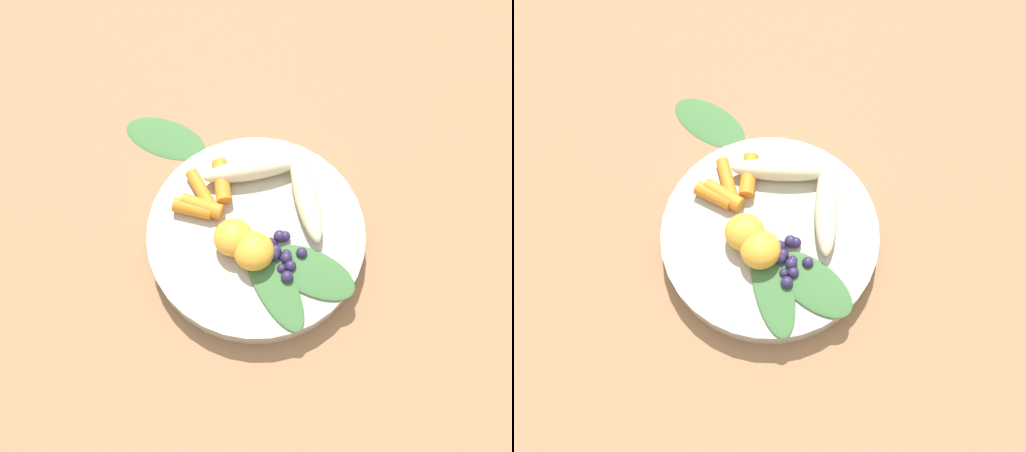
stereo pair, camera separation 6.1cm
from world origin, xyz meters
TOP-DOWN VIEW (x-y plane):
  - ground_plane at (0.00, 0.00)m, footprint 2.40×2.40m
  - bowl at (0.00, 0.00)m, footprint 0.26×0.26m
  - banana_peeled_left at (0.01, -0.07)m, footprint 0.13×0.06m
  - banana_peeled_right at (-0.06, -0.04)m, footprint 0.06×0.13m
  - orange_segment_near at (-0.00, 0.03)m, footprint 0.05×0.05m
  - orange_segment_far at (0.02, 0.02)m, footprint 0.05×0.05m
  - carrot_front at (0.05, -0.06)m, footprint 0.03×0.06m
  - carrot_mid_left at (0.07, -0.04)m, footprint 0.05×0.06m
  - carrot_mid_right at (0.07, -0.02)m, footprint 0.05×0.03m
  - carrot_rear at (0.08, -0.02)m, footprint 0.05×0.03m
  - blueberry_pile at (-0.03, 0.03)m, footprint 0.05×0.06m
  - kale_leaf_left at (-0.02, 0.06)m, footprint 0.11×0.14m
  - kale_leaf_right at (-0.07, 0.05)m, footprint 0.12×0.09m
  - kale_leaf_stray at (0.14, -0.14)m, footprint 0.13×0.09m

SIDE VIEW (x-z plane):
  - ground_plane at x=0.00m, z-range 0.00..0.00m
  - kale_leaf_stray at x=0.14m, z-range 0.00..0.01m
  - bowl at x=0.00m, z-range 0.00..0.03m
  - kale_leaf_left at x=-0.02m, z-range 0.03..0.04m
  - kale_leaf_right at x=-0.07m, z-range 0.03..0.04m
  - blueberry_pile at x=-0.03m, z-range 0.03..0.05m
  - carrot_mid_left at x=0.07m, z-range 0.03..0.05m
  - carrot_rear at x=0.08m, z-range 0.03..0.05m
  - carrot_front at x=0.05m, z-range 0.03..0.05m
  - carrot_mid_right at x=0.07m, z-range 0.03..0.05m
  - banana_peeled_left at x=0.01m, z-range 0.03..0.06m
  - banana_peeled_right at x=-0.06m, z-range 0.03..0.06m
  - orange_segment_far at x=0.02m, z-range 0.03..0.07m
  - orange_segment_near at x=0.00m, z-range 0.03..0.07m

